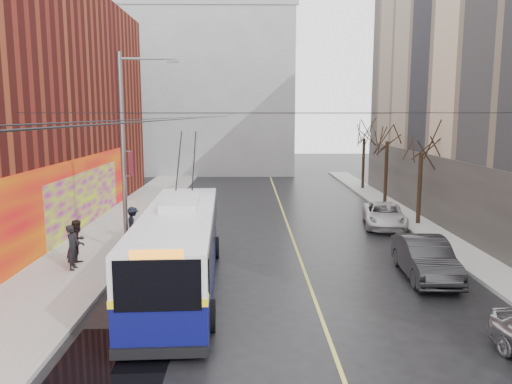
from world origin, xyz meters
TOP-DOWN VIEW (x-y plane):
  - ground at (0.00, 0.00)m, footprint 140.00×140.00m
  - sidewalk_left at (-8.00, 12.00)m, footprint 4.00×60.00m
  - sidewalk_right at (9.00, 12.00)m, footprint 2.00×60.00m
  - lane_line at (1.50, 14.00)m, footprint 0.12×50.00m
  - building_far at (-6.00, 44.99)m, footprint 20.50×12.10m
  - streetlight_pole at (-6.14, 10.00)m, footprint 2.65×0.60m
  - catenary_wires at (-2.54, 14.77)m, footprint 18.00×60.00m
  - tree_near at (9.00, 16.00)m, footprint 3.20×3.20m
  - tree_mid at (9.00, 23.00)m, footprint 3.20×3.20m
  - tree_far at (9.00, 30.00)m, footprint 3.20×3.20m
  - puddle at (-4.29, 0.55)m, footprint 2.88×3.21m
  - pigeons_flying at (-2.46, 10.88)m, footprint 4.72×0.77m
  - trolleybus at (-3.33, 5.73)m, footprint 3.15×11.87m
  - parked_car_b at (6.14, 6.77)m, footprint 1.93×4.85m
  - parked_car_c at (6.97, 15.77)m, footprint 2.97×5.10m
  - following_car at (-4.04, 16.00)m, footprint 2.03×4.54m
  - pedestrian_a at (-7.87, 7.58)m, footprint 0.44×0.67m
  - pedestrian_b at (-7.91, 8.36)m, footprint 0.86×1.02m
  - pedestrian_c at (-6.50, 12.20)m, footprint 1.05×1.26m

SIDE VIEW (x-z plane):
  - ground at x=0.00m, z-range 0.00..0.00m
  - lane_line at x=1.50m, z-range 0.00..0.01m
  - puddle at x=-4.29m, z-range 0.00..0.01m
  - sidewalk_left at x=-8.00m, z-range 0.00..0.15m
  - sidewalk_right at x=9.00m, z-range 0.00..0.15m
  - parked_car_c at x=6.97m, z-range 0.00..1.34m
  - following_car at x=-4.04m, z-range 0.00..1.51m
  - parked_car_b at x=6.14m, z-range 0.00..1.57m
  - pedestrian_c at x=-6.50m, z-range 0.15..1.85m
  - pedestrian_a at x=-7.87m, z-range 0.15..1.98m
  - pedestrian_b at x=-7.91m, z-range 0.15..2.03m
  - trolleybus at x=-3.33m, z-range -1.24..4.34m
  - streetlight_pole at x=-6.14m, z-range 0.35..9.35m
  - tree_near at x=9.00m, z-range 1.78..8.18m
  - tree_far at x=9.00m, z-range 1.86..8.43m
  - tree_mid at x=9.00m, z-range 1.91..8.59m
  - catenary_wires at x=-2.54m, z-range 6.13..6.36m
  - pigeons_flying at x=-2.46m, z-range 6.46..8.07m
  - building_far at x=-6.00m, z-range 0.02..18.02m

